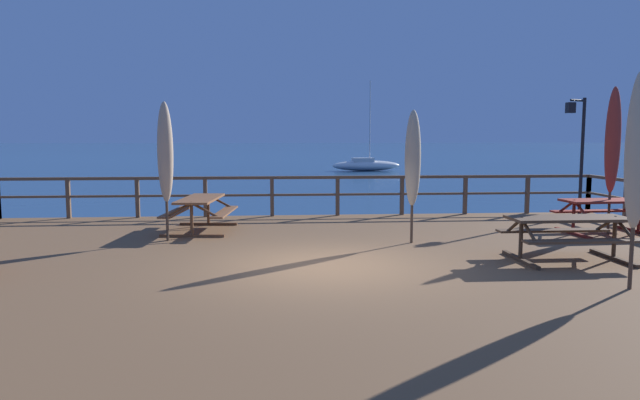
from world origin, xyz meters
name	(u,v)px	position (x,y,z in m)	size (l,w,h in m)	color
ground_plane	(324,308)	(0.00, 0.00, 0.00)	(600.00, 600.00, 0.00)	navy
wooden_deck	(324,287)	(0.00, 0.00, 0.37)	(16.45, 12.66, 0.74)	brown
railing_waterside_far	(305,189)	(0.00, 6.18, 1.49)	(16.25, 0.10, 1.09)	brown
picnic_table_back_right	(607,209)	(6.53, 2.68, 1.30)	(2.00, 1.49, 0.78)	maroon
picnic_table_front_right	(200,207)	(-2.52, 3.81, 1.31)	(1.59, 2.19, 0.78)	brown
picnic_table_mid_right	(568,229)	(4.25, 0.05, 1.30)	(2.05, 1.40, 0.78)	brown
patio_umbrella_short_back	(613,141)	(6.59, 2.70, 2.80)	(0.32, 0.32, 3.24)	#4C3828
patio_umbrella_tall_front	(165,153)	(-3.05, 2.55, 2.56)	(0.32, 0.32, 2.86)	#4C3828
patio_umbrella_short_front	(637,152)	(4.18, -1.85, 2.68)	(0.32, 0.32, 3.05)	#4C3828
patio_umbrella_tall_mid_left	(413,159)	(1.95, 1.94, 2.45)	(0.32, 0.32, 2.69)	#4C3828
lamp_post_hooked	(578,138)	(7.34, 5.55, 2.85)	(0.65, 0.37, 3.20)	black
sailboat_distant	(366,165)	(7.08, 40.03, 0.51)	(6.14, 2.27, 7.72)	white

